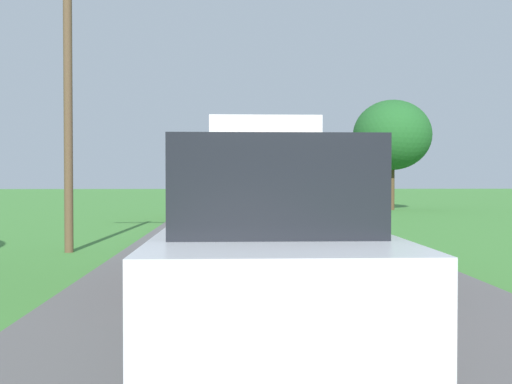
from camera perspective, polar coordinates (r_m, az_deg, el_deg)
name	(u,v)px	position (r m, az deg, el deg)	size (l,w,h in m)	color
banana_truck_near	(266,191)	(11.33, 0.92, 0.11)	(2.38, 5.82, 2.80)	#2D2D30
banana_truck_far	(235,184)	(26.42, -1.91, 0.76)	(2.38, 5.81, 2.80)	#2D2D30
utility_pole_roadside	(68,76)	(14.94, -17.01, 10.24)	(2.43, 0.20, 7.39)	brown
roadside_tree_near_left	(392,135)	(34.09, 12.48, 5.16)	(4.19, 4.19, 5.93)	#4C3823
following_car	(268,254)	(5.14, 1.13, -5.78)	(1.74, 4.10, 1.92)	#B7BABF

